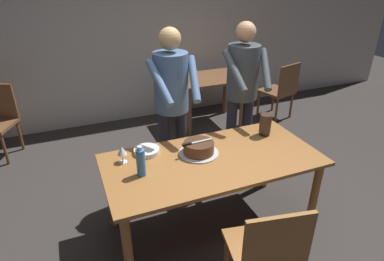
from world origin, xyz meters
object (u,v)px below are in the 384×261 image
Objects in this scene: background_table at (209,88)px; chair_near_side at (266,251)px; main_dining_table at (212,169)px; cake_knife at (191,143)px; hurricane_lamp at (265,124)px; wine_glass_near at (122,151)px; water_bottle at (141,162)px; plate_stack at (147,151)px; cake_on_platter at (199,148)px; background_chair_1 at (281,89)px; person_standing_beside at (242,87)px; person_cutting_cake at (172,98)px.

chair_near_side is at bearing -107.66° from background_table.
main_dining_table is 0.29m from cake_knife.
hurricane_lamp is 1.25m from chair_near_side.
cake_knife is at bearing -118.88° from background_table.
hurricane_lamp reaches higher than wine_glass_near.
water_bottle is 0.25× the size of background_table.
background_table is at bearing 65.82° from main_dining_table.
wine_glass_near reaches higher than plate_stack.
cake_on_platter is 2.36× the size of wine_glass_near.
chair_near_side is (0.01, -0.81, -0.16)m from main_dining_table.
wine_glass_near is at bearing -162.45° from plate_stack.
main_dining_table is 7.19× the size of water_bottle.
background_chair_1 is at bearing 52.41° from chair_near_side.
plate_stack is 1.23m from person_standing_beside.
wine_glass_near is (-0.70, 0.23, 0.20)m from main_dining_table.
wine_glass_near is 2.47m from background_table.
cake_knife is at bearing -92.36° from person_cutting_cake.
water_bottle is at bearing -67.88° from wine_glass_near.
cake_on_platter reaches higher than background_table.
plate_stack is 0.88× the size of water_bottle.
chair_near_side is at bearing -89.19° from main_dining_table.
water_bottle is (0.10, -0.24, 0.01)m from wine_glass_near.
background_table is (1.01, 1.95, -0.22)m from cake_on_platter.
hurricane_lamp reaches higher than main_dining_table.
person_standing_beside is at bearing 2.23° from person_cutting_cake.
cake_knife is at bearing 142.29° from main_dining_table.
background_table is 1.14m from background_chair_1.
hurricane_lamp is 0.91m from person_cutting_cake.
water_bottle is (-0.46, -0.12, -0.00)m from cake_knife.
plate_stack is at bearing 148.46° from main_dining_table.
person_cutting_cake is 1.91× the size of chair_near_side.
person_standing_beside is (0.77, 0.03, 0.00)m from person_cutting_cake.
main_dining_table is 6.64× the size of cake_knife.
hurricane_lamp is 2.17m from background_chair_1.
chair_near_side reaches higher than cake_knife.
person_standing_beside is (0.80, 0.56, 0.21)m from cake_knife.
background_table is at bearing 53.54° from water_bottle.
chair_near_side is at bearing -52.50° from water_bottle.
background_chair_1 is at bearing 38.80° from cake_on_platter.
person_standing_beside is at bearing 28.70° from water_bottle.
wine_glass_near is at bearing -149.86° from background_chair_1.
background_chair_1 is at bearing 39.37° from person_standing_beside.
person_standing_beside is at bearing 18.46° from wine_glass_near.
person_cutting_cake is 1.58m from chair_near_side.
main_dining_table reaches higher than background_table.
main_dining_table is 8.17× the size of plate_stack.
background_table is at bearing 62.72° from cake_on_platter.
water_bottle is 0.84m from person_cutting_cake.
person_standing_beside is at bearing -140.63° from background_chair_1.
plate_stack is 0.13× the size of person_standing_beside.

